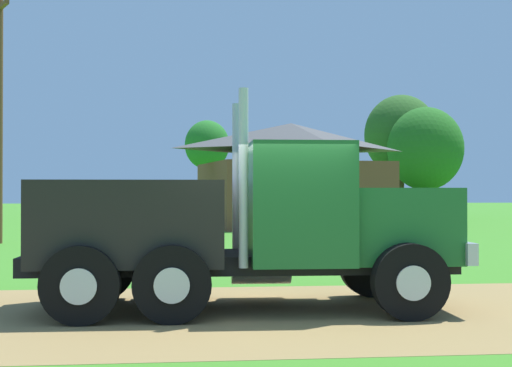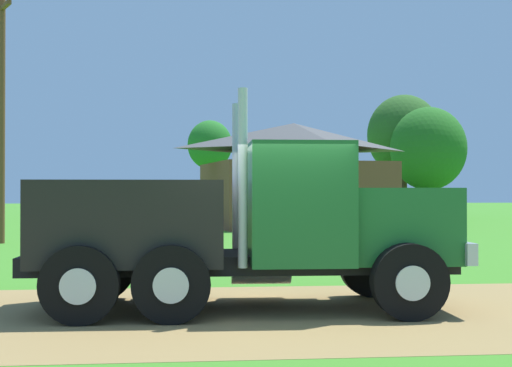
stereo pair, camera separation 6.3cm
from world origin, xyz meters
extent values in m
plane|color=#408825|center=(0.00, 0.00, 0.00)|extent=(200.00, 200.00, 0.00)
cube|color=#997C48|center=(0.00, 0.00, 0.00)|extent=(120.00, 6.04, 0.01)
cube|color=black|center=(-0.31, 0.44, 0.74)|extent=(6.54, 1.74, 0.28)
cube|color=#23662D|center=(2.13, 0.38, 1.31)|extent=(1.67, 2.10, 1.15)
cube|color=silver|center=(3.00, 0.36, 0.92)|extent=(0.22, 2.26, 0.32)
cube|color=#23662D|center=(0.57, 0.42, 1.65)|extent=(1.56, 2.40, 1.82)
cube|color=#2D3D4C|center=(1.34, 0.40, 2.01)|extent=(0.09, 1.97, 0.80)
cylinder|color=silver|center=(-0.28, 1.37, 2.02)|extent=(0.14, 0.14, 2.57)
cylinder|color=silver|center=(-0.33, -0.49, 2.02)|extent=(0.14, 0.14, 2.57)
cylinder|color=silver|center=(0.14, 1.46, 0.52)|extent=(1.01, 0.54, 0.52)
cube|color=black|center=(-1.97, 0.48, 1.36)|extent=(2.83, 2.43, 1.26)
cylinder|color=black|center=(2.08, 1.56, 0.55)|extent=(1.10, 0.33, 1.09)
cylinder|color=silver|center=(2.09, 1.72, 0.55)|extent=(0.49, 0.05, 0.49)
cylinder|color=black|center=(2.02, -0.80, 0.55)|extent=(1.10, 0.33, 1.09)
cylinder|color=silver|center=(2.02, -0.96, 0.55)|extent=(0.49, 0.05, 0.49)
cylinder|color=black|center=(-2.53, 1.67, 0.55)|extent=(1.10, 0.33, 1.09)
cylinder|color=silver|center=(-2.52, 1.83, 0.55)|extent=(0.49, 0.05, 0.49)
cylinder|color=black|center=(-2.59, -0.68, 0.55)|extent=(1.10, 0.33, 1.09)
cylinder|color=silver|center=(-2.59, -0.84, 0.55)|extent=(0.49, 0.05, 0.49)
cylinder|color=black|center=(-1.28, 1.64, 0.55)|extent=(1.10, 0.33, 1.09)
cylinder|color=silver|center=(-1.27, 1.80, 0.55)|extent=(0.49, 0.05, 0.49)
cylinder|color=black|center=(-1.34, -0.71, 0.55)|extent=(1.10, 0.33, 1.09)
cylinder|color=silver|center=(-1.34, -0.87, 0.55)|extent=(0.49, 0.05, 0.49)
cube|color=brown|center=(4.50, 26.21, 1.63)|extent=(9.41, 8.86, 3.26)
pyramid|color=#494949|center=(4.50, 26.21, 4.63)|extent=(9.88, 9.30, 1.37)
cube|color=black|center=(3.82, 22.18, 1.10)|extent=(1.79, 0.32, 2.20)
cylinder|color=brown|center=(-7.51, 15.55, 4.43)|extent=(0.26, 0.26, 8.86)
cube|color=brown|center=(-7.51, 15.55, 8.26)|extent=(1.11, 2.03, 0.14)
cylinder|color=#513823|center=(0.81, 42.09, 1.95)|extent=(0.44, 0.44, 3.89)
ellipsoid|color=#257324|center=(0.81, 42.09, 5.18)|extent=(3.22, 3.22, 3.54)
cylinder|color=#513823|center=(14.43, 39.56, 1.87)|extent=(0.44, 0.44, 3.75)
ellipsoid|color=#2C5C21|center=(14.43, 39.56, 5.81)|extent=(5.16, 5.16, 5.68)
cylinder|color=#513823|center=(15.26, 36.80, 1.33)|extent=(0.44, 0.44, 2.65)
ellipsoid|color=#24671E|center=(15.26, 36.80, 4.69)|extent=(5.08, 5.08, 5.59)
camera|label=1|loc=(-1.25, -10.92, 1.83)|focal=51.49mm
camera|label=2|loc=(-1.19, -10.93, 1.83)|focal=51.49mm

